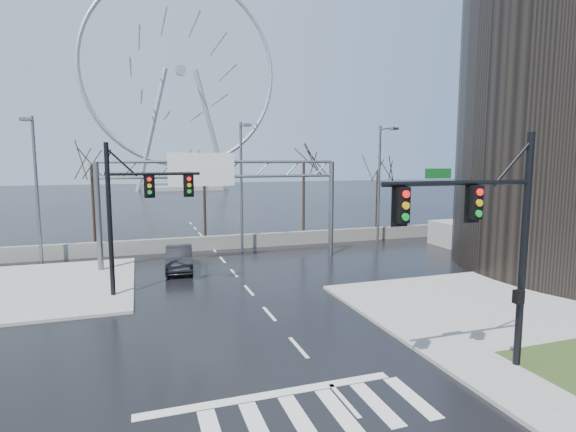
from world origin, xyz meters
name	(u,v)px	position (x,y,z in m)	size (l,w,h in m)	color
ground	(298,347)	(0.00, 0.00, 0.00)	(260.00, 260.00, 0.00)	black
sidewalk_right_ext	(475,303)	(10.00, 2.00, 0.07)	(12.00, 10.00, 0.15)	gray
sidewalk_far	(39,288)	(-11.00, 12.00, 0.07)	(10.00, 12.00, 0.15)	gray
barrier_wall	(213,243)	(0.00, 20.00, 0.55)	(52.00, 0.50, 1.10)	slate
signal_mast_near	(493,230)	(5.14, -4.04, 4.87)	(5.52, 0.41, 8.00)	black
signal_mast_far	(132,205)	(-5.87, 8.96, 4.83)	(4.72, 0.41, 8.00)	black
sign_gantry	(219,189)	(-0.38, 14.96, 5.18)	(16.36, 0.40, 7.60)	slate
streetlight_left	(35,179)	(-12.00, 18.16, 5.89)	(0.50, 2.55, 10.00)	slate
streetlight_mid	(242,176)	(2.00, 18.16, 5.89)	(0.50, 2.55, 10.00)	slate
streetlight_right	(381,175)	(14.00, 18.16, 5.89)	(0.50, 2.55, 10.00)	slate
tree_left	(92,175)	(-9.00, 23.50, 5.98)	(3.75, 3.75, 7.50)	black
tree_center	(204,182)	(0.00, 24.50, 5.17)	(3.25, 3.25, 6.50)	black
tree_right	(304,170)	(9.00, 23.50, 6.22)	(3.90, 3.90, 7.80)	black
tree_far_right	(378,178)	(17.00, 24.00, 5.41)	(3.40, 3.40, 6.80)	black
ferris_wheel	(181,79)	(5.00, 95.00, 26.13)	(45.00, 6.00, 50.91)	gray
car	(179,258)	(-3.21, 13.91, 0.78)	(1.66, 4.76, 1.57)	black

